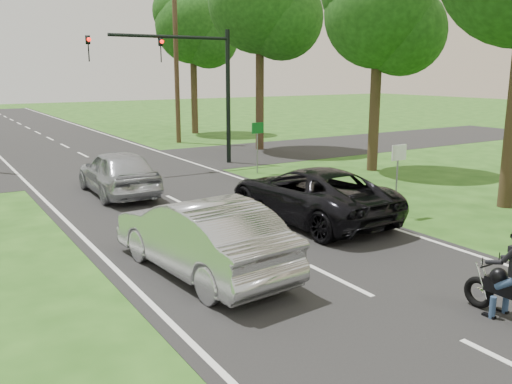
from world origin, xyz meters
TOP-DOWN VIEW (x-y plane):
  - ground at (0.00, 0.00)m, footprint 140.00×140.00m
  - road at (0.00, 10.00)m, footprint 8.00×100.00m
  - cross_road at (0.00, 16.00)m, footprint 60.00×7.00m
  - dark_suv at (2.31, 4.00)m, footprint 2.68×5.57m
  - silver_sedan at (-2.19, 1.87)m, footprint 2.17×5.04m
  - silver_suv at (-1.33, 10.07)m, footprint 1.96×4.68m
  - traffic_signal at (3.34, 14.00)m, footprint 6.38×0.44m
  - utility_pole_far at (6.20, 22.00)m, footprint 1.60×0.28m
  - sign_white at (4.70, 2.98)m, footprint 0.55×0.07m
  - sign_green at (4.90, 10.98)m, footprint 0.55×0.07m
  - tree_row_c at (9.75, 8.80)m, footprint 4.80×4.65m
  - tree_row_d at (9.10, 16.76)m, footprint 5.76×5.58m
  - tree_row_e at (9.48, 25.78)m, footprint 5.28×5.12m

SIDE VIEW (x-z plane):
  - ground at x=0.00m, z-range 0.00..0.00m
  - cross_road at x=0.00m, z-range 0.00..0.01m
  - road at x=0.00m, z-range 0.00..0.01m
  - dark_suv at x=2.31m, z-range 0.01..1.54m
  - silver_suv at x=-1.33m, z-range 0.01..1.59m
  - silver_sedan at x=-2.19m, z-range 0.01..1.63m
  - sign_white at x=4.70m, z-range 0.54..2.66m
  - sign_green at x=4.90m, z-range 0.54..2.66m
  - traffic_signal at x=3.34m, z-range 1.14..7.14m
  - utility_pole_far at x=6.20m, z-range 0.08..10.08m
  - tree_row_c at x=9.75m, z-range 1.85..10.61m
  - tree_row_e at x=9.48m, z-range 2.03..11.64m
  - tree_row_d at x=9.10m, z-range 2.21..12.66m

